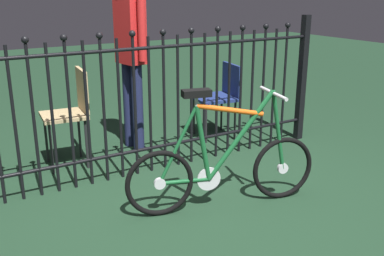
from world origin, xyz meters
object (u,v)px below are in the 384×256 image
Objects in this scene: chair_tan at (72,107)px; chair_navy at (221,92)px; person_visitor at (131,45)px; bicycle at (224,166)px.

chair_tan reaches higher than chair_navy.
person_visitor reaches higher than chair_tan.
person_visitor reaches higher than bicycle.
chair_tan is at bearing -179.95° from chair_navy.
bicycle is 1.58m from chair_tan.
person_visitor is at bearing 11.56° from chair_tan.
chair_navy is (0.93, 1.41, 0.16)m from bicycle.
chair_tan is 1.12× the size of chair_navy.
chair_navy is at bearing -7.70° from person_visitor.
chair_navy is 0.46× the size of person_visitor.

